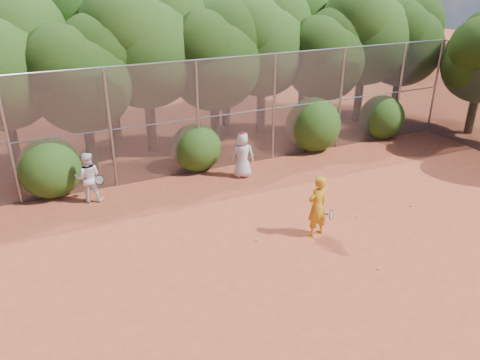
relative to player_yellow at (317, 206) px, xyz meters
name	(u,v)px	position (x,y,z in m)	size (l,w,h in m)	color
ground	(313,246)	(-0.38, -0.48, -0.89)	(80.00, 80.00, 0.00)	#A34024
fence_back	(221,114)	(-0.50, 5.52, 1.16)	(20.05, 0.09, 4.03)	gray
tree_2	(81,71)	(-4.83, 7.35, 2.69)	(3.99, 3.47, 5.47)	black
tree_3	(145,38)	(-2.31, 8.36, 3.51)	(4.89, 4.26, 6.70)	black
tree_4	(214,53)	(0.18, 7.75, 2.87)	(4.19, 3.64, 5.73)	black
tree_5	(263,39)	(2.68, 8.56, 3.16)	(4.51, 3.92, 6.17)	black
tree_6	(326,53)	(5.17, 7.55, 2.58)	(3.86, 3.36, 5.29)	black
tree_7	(366,28)	(7.68, 8.16, 3.39)	(4.77, 4.14, 6.53)	black
tree_8	(404,37)	(9.68, 7.85, 2.93)	(4.25, 3.70, 5.82)	black
tree_10	(106,26)	(-3.31, 10.56, 3.74)	(5.15, 4.48, 7.06)	black
tree_11	(226,33)	(1.68, 10.16, 3.27)	(4.64, 4.03, 6.35)	black
tree_12	(307,19)	(6.19, 10.76, 3.62)	(5.02, 4.37, 6.88)	black
bush_0	(49,165)	(-6.38, 5.82, 0.11)	(2.00, 2.00, 2.00)	#214310
bush_1	(196,145)	(-1.38, 5.82, 0.01)	(1.80, 1.80, 1.80)	#214310
bush_2	(313,122)	(3.62, 5.82, 0.21)	(2.20, 2.20, 2.20)	#214310
bush_3	(382,115)	(7.12, 5.82, 0.06)	(1.90, 1.90, 1.90)	#214310
player_yellow	(317,206)	(0.00, 0.00, 0.00)	(0.85, 0.59, 1.78)	orange
player_teen	(243,155)	(-0.16, 4.43, -0.07)	(0.93, 0.76, 1.66)	silver
player_white	(88,177)	(-5.35, 4.75, -0.07)	(0.93, 0.83, 1.63)	white
ball_0	(357,217)	(1.65, 0.30, -0.86)	(0.07, 0.07, 0.07)	#B2DC28
ball_1	(347,174)	(3.32, 3.02, -0.86)	(0.07, 0.07, 0.07)	#B2DC28
ball_2	(379,269)	(0.51, -2.07, -0.86)	(0.07, 0.07, 0.07)	#B2DC28
ball_3	(411,206)	(3.63, 0.16, -0.86)	(0.07, 0.07, 0.07)	#B2DC28
ball_4	(257,240)	(-1.62, 0.39, -0.86)	(0.07, 0.07, 0.07)	#B2DC28
ball_5	(357,183)	(3.17, 2.22, -0.86)	(0.07, 0.07, 0.07)	#B2DC28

